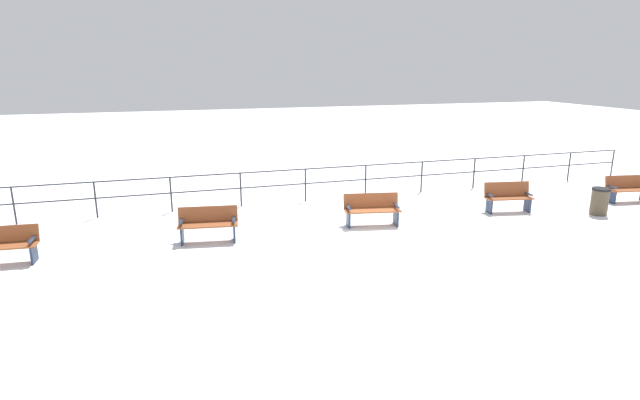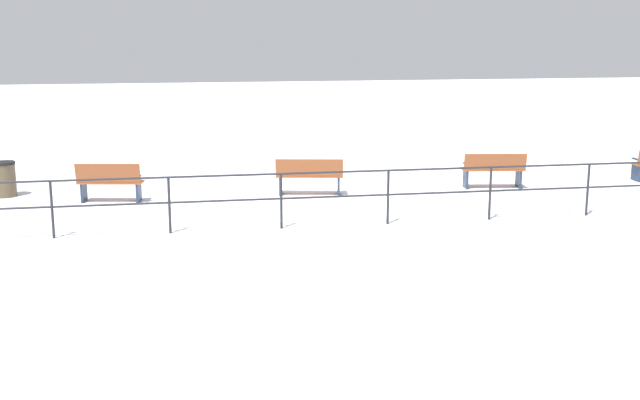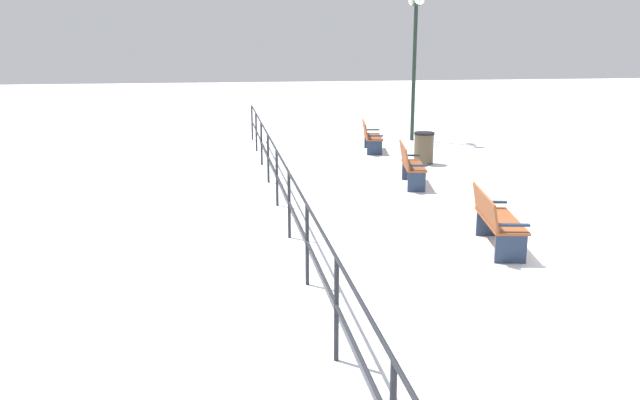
{
  "view_description": "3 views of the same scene",
  "coord_description": "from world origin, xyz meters",
  "px_view_note": "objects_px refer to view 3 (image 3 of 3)",
  "views": [
    {
      "loc": [
        12.75,
        -5.54,
        4.47
      ],
      "look_at": [
        -1.26,
        -1.19,
        0.55
      ],
      "focal_mm": 28.68,
      "sensor_mm": 36.0,
      "label": 1
    },
    {
      "loc": [
        -18.55,
        3.0,
        3.9
      ],
      "look_at": [
        -2.36,
        0.15,
        0.35
      ],
      "focal_mm": 45.13,
      "sensor_mm": 36.0,
      "label": 2
    },
    {
      "loc": [
        -4.36,
        -9.35,
        3.22
      ],
      "look_at": [
        -2.64,
        1.7,
        0.47
      ],
      "focal_mm": 37.33,
      "sensor_mm": 36.0,
      "label": 3
    }
  ],
  "objects_px": {
    "bench_fourth": "(410,164)",
    "bench_fifth": "(370,136)",
    "bench_third": "(496,220)",
    "lamppost_middle": "(415,35)",
    "trash_bin": "(424,148)"
  },
  "relations": [
    {
      "from": "lamppost_middle",
      "to": "trash_bin",
      "type": "relative_size",
      "value": 5.41
    },
    {
      "from": "bench_fifth",
      "to": "trash_bin",
      "type": "xyz_separation_m",
      "value": [
        0.93,
        -2.1,
        -0.03
      ]
    },
    {
      "from": "bench_third",
      "to": "bench_fourth",
      "type": "distance_m",
      "value": 4.58
    },
    {
      "from": "lamppost_middle",
      "to": "bench_third",
      "type": "bearing_deg",
      "value": -100.0
    },
    {
      "from": "bench_third",
      "to": "lamppost_middle",
      "type": "xyz_separation_m",
      "value": [
        1.95,
        11.06,
        2.81
      ]
    },
    {
      "from": "bench_fourth",
      "to": "bench_third",
      "type": "bearing_deg",
      "value": -79.38
    },
    {
      "from": "bench_fourth",
      "to": "trash_bin",
      "type": "xyz_separation_m",
      "value": [
        1.09,
        2.48,
        -0.07
      ]
    },
    {
      "from": "bench_third",
      "to": "bench_fifth",
      "type": "bearing_deg",
      "value": 99.81
    },
    {
      "from": "bench_fourth",
      "to": "bench_fifth",
      "type": "xyz_separation_m",
      "value": [
        0.17,
        4.58,
        -0.04
      ]
    },
    {
      "from": "bench_fourth",
      "to": "lamppost_middle",
      "type": "xyz_separation_m",
      "value": [
        1.97,
        6.48,
        2.8
      ]
    },
    {
      "from": "trash_bin",
      "to": "bench_fourth",
      "type": "bearing_deg",
      "value": -113.83
    },
    {
      "from": "bench_third",
      "to": "lamppost_middle",
      "type": "height_order",
      "value": "lamppost_middle"
    },
    {
      "from": "bench_third",
      "to": "lamppost_middle",
      "type": "bearing_deg",
      "value": 90.71
    },
    {
      "from": "bench_third",
      "to": "bench_fourth",
      "type": "xyz_separation_m",
      "value": [
        -0.02,
        4.58,
        0.01
      ]
    },
    {
      "from": "bench_fourth",
      "to": "bench_fifth",
      "type": "bearing_deg",
      "value": 98.3
    }
  ]
}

